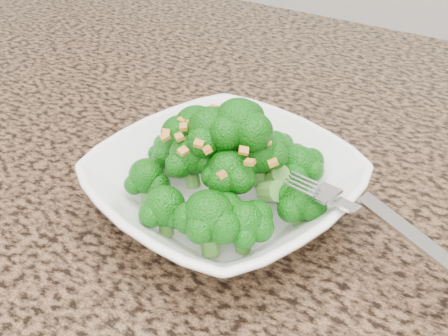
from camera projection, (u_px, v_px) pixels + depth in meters
The scene contains 5 objects.
granite_counter at pixel (275, 254), 0.49m from camera, with size 1.64×1.04×0.03m, color brown.
bowl at pixel (224, 189), 0.50m from camera, with size 0.22×0.22×0.05m, color white.
broccoli_pile at pixel (224, 127), 0.46m from camera, with size 0.20×0.20×0.07m, color #0F620B, non-canonical shape.
garlic_topping at pixel (224, 84), 0.44m from camera, with size 0.12×0.12×0.01m, color #BE812E, non-canonical shape.
fork at pixel (351, 207), 0.43m from camera, with size 0.19×0.03×0.01m, color silver, non-canonical shape.
Camera 1 is at (0.14, -0.03, 1.24)m, focal length 45.00 mm.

